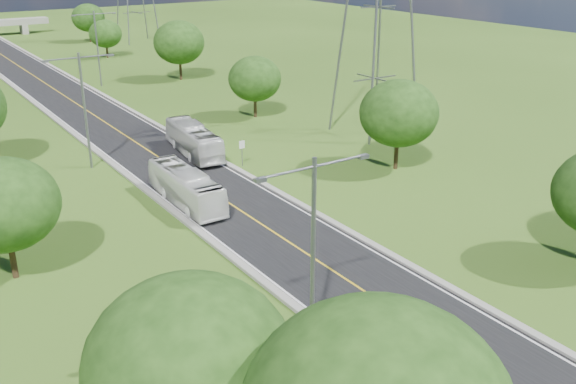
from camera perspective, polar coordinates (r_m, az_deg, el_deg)
name	(u,v)px	position (r m, az deg, el deg)	size (l,w,h in m)	color
ground	(102,121)	(74.28, -16.19, 6.10)	(260.00, 260.00, 0.00)	#314F16
road	(85,110)	(79.86, -17.58, 7.00)	(8.00, 150.00, 0.06)	black
curb_left	(48,114)	(78.82, -20.53, 6.52)	(0.50, 150.00, 0.22)	gray
curb_right	(120,104)	(81.07, -14.71, 7.56)	(0.50, 150.00, 0.22)	gray
speed_limit_sign	(242,149)	(56.28, -4.11, 3.84)	(0.55, 0.09, 2.40)	slate
streetlight_near_left	(313,244)	(28.63, 2.25, -4.65)	(5.90, 0.25, 10.00)	slate
streetlight_mid_left	(84,101)	(57.25, -17.69, 7.70)	(5.90, 0.25, 10.00)	slate
streetlight_far_right	(97,42)	(91.77, -16.63, 12.65)	(5.90, 0.25, 10.00)	slate
tree_la	(190,364)	(22.53, -8.72, -14.88)	(7.14, 7.14, 8.30)	black
tree_lb	(3,205)	(39.61, -23.97, -1.03)	(6.30, 6.30, 7.33)	black
tree_rb	(399,113)	(55.41, 9.83, 6.91)	(6.72, 6.72, 7.82)	black
tree_rc	(255,79)	(72.13, -2.97, 10.02)	(5.88, 5.88, 6.84)	black
tree_rd	(179,42)	(93.90, -9.67, 12.98)	(7.14, 7.14, 8.30)	black
tree_re	(105,34)	(115.37, -15.93, 13.38)	(5.46, 5.46, 6.35)	black
tree_rf	(88,18)	(135.29, -17.34, 14.57)	(6.30, 6.30, 7.33)	black
bus_outbound	(194,140)	(59.90, -8.39, 4.60)	(2.33, 9.97, 2.78)	silver
bus_inbound	(186,187)	(48.53, -9.06, 0.46)	(2.25, 9.61, 2.68)	white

